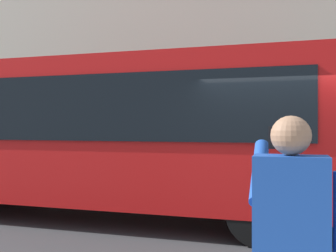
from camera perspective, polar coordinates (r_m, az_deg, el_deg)
ground_plane at (r=6.86m, az=16.52°, el=-15.18°), size 60.00×60.00×0.00m
red_bus at (r=7.96m, az=-8.64°, el=-0.81°), size 9.05×2.54×3.08m
pedestrian_photographer at (r=2.39m, az=17.23°, el=-15.80°), size 0.53×0.52×1.70m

